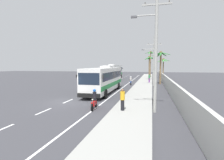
{
  "coord_description": "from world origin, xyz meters",
  "views": [
    {
      "loc": [
        8.33,
        -15.58,
        3.65
      ],
      "look_at": [
        3.14,
        6.54,
        1.7
      ],
      "focal_mm": 27.45,
      "sensor_mm": 36.0,
      "label": 1
    }
  ],
  "objects": [
    {
      "name": "palm_second",
      "position": [
        10.83,
        25.79,
        4.09
      ],
      "size": [
        2.84,
        2.87,
        5.31
      ],
      "color": "brown",
      "rests_on": "ground"
    },
    {
      "name": "utility_pole_mid",
      "position": [
        8.53,
        15.53,
        4.71
      ],
      "size": [
        3.42,
        0.24,
        8.82
      ],
      "color": "#9E9E99",
      "rests_on": "ground"
    },
    {
      "name": "motorcycle_beside_bus",
      "position": [
        4.44,
        16.48,
        0.66
      ],
      "size": [
        0.56,
        1.96,
        1.61
      ],
      "color": "black",
      "rests_on": "ground"
    },
    {
      "name": "palm_nearest",
      "position": [
        7.84,
        35.55,
        5.82
      ],
      "size": [
        3.37,
        3.1,
        7.79
      ],
      "color": "brown",
      "rests_on": "ground"
    },
    {
      "name": "coach_bus_foreground",
      "position": [
        2.09,
        6.57,
        1.87
      ],
      "size": [
        2.98,
        11.96,
        3.58
      ],
      "color": "silver",
      "rests_on": "ground"
    },
    {
      "name": "coach_bus_far_lane",
      "position": [
        -1.86,
        29.67,
        2.05
      ],
      "size": [
        3.21,
        11.05,
        3.94
      ],
      "color": "white",
      "rests_on": "ground"
    },
    {
      "name": "boundary_wall",
      "position": [
        10.6,
        14.0,
        0.94
      ],
      "size": [
        0.24,
        60.0,
        1.88
      ],
      "primitive_type": "cube",
      "color": "#B2B2AD",
      "rests_on": "ground"
    },
    {
      "name": "sidewalk_kerb",
      "position": [
        6.8,
        10.0,
        0.07
      ],
      "size": [
        3.2,
        90.0,
        0.14
      ],
      "primitive_type": "cube",
      "color": "#999993",
      "rests_on": "ground"
    },
    {
      "name": "pedestrian_near_kerb",
      "position": [
        7.79,
        20.32,
        1.07
      ],
      "size": [
        0.36,
        0.36,
        1.77
      ],
      "rotation": [
        0.0,
        0.0,
        5.18
      ],
      "color": "#75388E",
      "rests_on": "sidewalk_kerb"
    },
    {
      "name": "lane_markings",
      "position": [
        2.32,
        14.74,
        0.0
      ],
      "size": [
        3.83,
        71.0,
        0.01
      ],
      "color": "white",
      "rests_on": "ground"
    },
    {
      "name": "utility_pole_nearest",
      "position": [
        8.53,
        -2.09,
        5.12
      ],
      "size": [
        3.0,
        0.24,
        9.65
      ],
      "color": "#9E9E99",
      "rests_on": "ground"
    },
    {
      "name": "ground_plane",
      "position": [
        0.0,
        0.0,
        0.0
      ],
      "size": [
        160.0,
        160.0,
        0.0
      ],
      "primitive_type": "plane",
      "color": "#3A3A3F"
    },
    {
      "name": "palm_fourth",
      "position": [
        9.9,
        18.75,
        4.51
      ],
      "size": [
        3.56,
        3.52,
        6.38
      ],
      "color": "brown",
      "rests_on": "ground"
    },
    {
      "name": "motorcycle_trailing",
      "position": [
        3.64,
        -2.13,
        0.67
      ],
      "size": [
        0.56,
        1.96,
        1.67
      ],
      "color": "black",
      "rests_on": "ground"
    },
    {
      "name": "utility_pole_far",
      "position": [
        8.64,
        33.14,
        4.93
      ],
      "size": [
        2.09,
        0.24,
        9.46
      ],
      "color": "#9E9E99",
      "rests_on": "ground"
    },
    {
      "name": "utility_pole_distant",
      "position": [
        8.84,
        50.76,
        4.45
      ],
      "size": [
        1.91,
        0.24,
        8.6
      ],
      "color": "#9E9E99",
      "rests_on": "ground"
    },
    {
      "name": "palm_third",
      "position": [
        7.64,
        26.72,
        4.33
      ],
      "size": [
        2.61,
        2.77,
        5.93
      ],
      "color": "brown",
      "rests_on": "ground"
    },
    {
      "name": "pedestrian_midwalk",
      "position": [
        6.13,
        -2.6,
        1.02
      ],
      "size": [
        0.36,
        0.36,
        1.69
      ],
      "rotation": [
        0.0,
        0.0,
        1.46
      ],
      "color": "black",
      "rests_on": "sidewalk_kerb"
    }
  ]
}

